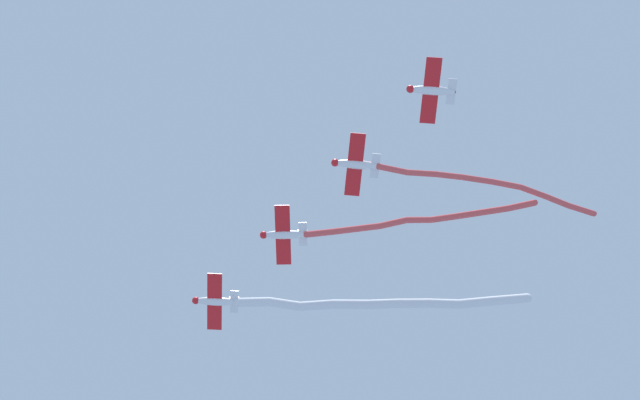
% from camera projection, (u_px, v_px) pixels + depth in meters
% --- Properties ---
extents(airplane_lead, '(5.68, 5.60, 1.63)m').
position_uv_depth(airplane_lead, '(215.00, 301.00, 92.72)').
color(airplane_lead, white).
extents(smoke_trail_lead, '(23.35, 20.62, 2.25)m').
position_uv_depth(smoke_trail_lead, '(381.00, 303.00, 91.82)').
color(smoke_trail_lead, white).
extents(airplane_left_wing, '(5.45, 5.81, 1.63)m').
position_uv_depth(airplane_left_wing, '(283.00, 235.00, 90.41)').
color(airplane_left_wing, white).
extents(smoke_trail_left_wing, '(19.54, 14.42, 2.40)m').
position_uv_depth(smoke_trail_left_wing, '(420.00, 220.00, 91.01)').
color(smoke_trail_left_wing, '#DB4C4C').
extents(airplane_right_wing, '(5.82, 5.44, 1.63)m').
position_uv_depth(airplane_right_wing, '(355.00, 164.00, 88.10)').
color(airplane_right_wing, white).
extents(smoke_trail_right_wing, '(13.05, 20.22, 2.91)m').
position_uv_depth(smoke_trail_right_wing, '(490.00, 186.00, 90.08)').
color(smoke_trail_right_wing, '#DB4C4C').
extents(airplane_slot, '(5.75, 5.51, 1.63)m').
position_uv_depth(airplane_slot, '(431.00, 90.00, 85.79)').
color(airplane_slot, white).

